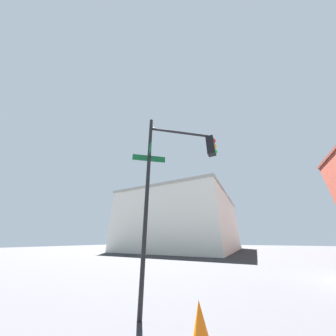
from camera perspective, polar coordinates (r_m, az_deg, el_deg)
traffic_signal_near at (r=5.42m, az=4.31°, el=1.81°), size 2.47×2.07×5.82m
building_stucco at (r=32.71m, az=6.79°, el=-19.64°), size 17.17×23.80×9.35m
traffic_cone at (r=3.86m, az=11.78°, el=-44.64°), size 0.36×0.36×0.66m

